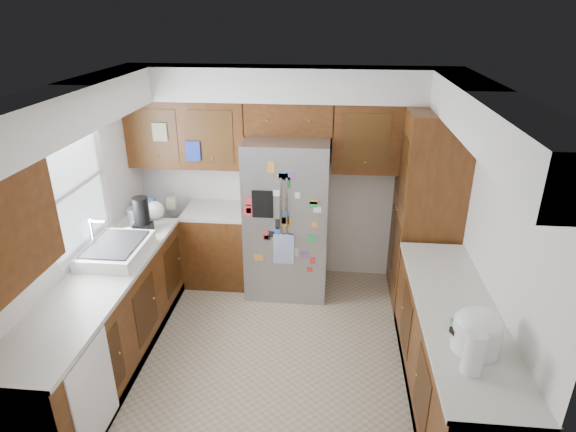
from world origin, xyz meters
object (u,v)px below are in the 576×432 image
object	(u,v)px
pantry	(426,209)
fridge	(287,217)
rice_cooker	(478,330)
paper_towel	(474,353)

from	to	relation	value
pantry	fridge	xyz separation A→B (m)	(-1.50, 0.05, -0.17)
rice_cooker	pantry	bearing A→B (deg)	89.99
fridge	pantry	bearing A→B (deg)	-2.06
fridge	rice_cooker	size ratio (longest dim) A/B	5.36
rice_cooker	fridge	bearing A→B (deg)	125.02
pantry	paper_towel	size ratio (longest dim) A/B	7.19
rice_cooker	paper_towel	world-z (taller)	paper_towel
pantry	paper_towel	xyz separation A→B (m)	(-0.09, -2.33, -0.01)
pantry	rice_cooker	world-z (taller)	pantry
rice_cooker	paper_towel	xyz separation A→B (m)	(-0.09, -0.24, -0.00)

